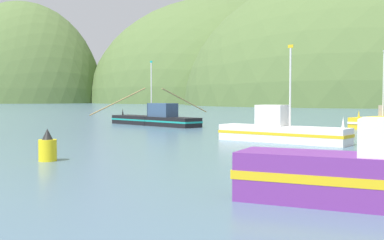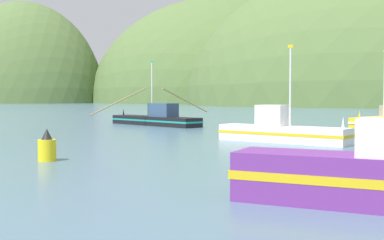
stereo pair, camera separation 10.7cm
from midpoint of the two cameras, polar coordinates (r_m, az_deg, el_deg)
hill_far_center at (r=237.21m, az=2.84°, el=2.01°), size 126.27×101.01×100.28m
hill_mid_left at (r=254.56m, az=-19.31°, el=1.91°), size 82.78×66.23×98.58m
fishing_boat_white at (r=31.81m, az=10.19°, el=-1.25°), size 8.76×4.89×6.18m
fishing_boat_black at (r=49.96m, az=-4.35°, el=0.16°), size 11.52×13.00×6.59m
fishing_boat_yellow at (r=50.33m, az=21.30°, el=-0.02°), size 6.55×9.35×7.35m
channel_buoy at (r=23.11m, az=-16.59°, el=-3.12°), size 0.81×0.81×1.48m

